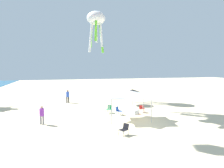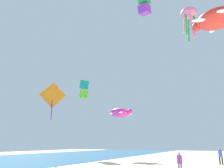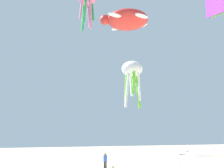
# 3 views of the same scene
# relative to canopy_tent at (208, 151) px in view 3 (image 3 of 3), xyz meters

# --- Properties ---
(canopy_tent) EXTENTS (3.77, 4.06, 2.74)m
(canopy_tent) POSITION_rel_canopy_tent_xyz_m (0.00, 0.00, 0.00)
(canopy_tent) COLOR #B7B7BC
(canopy_tent) RESTS_ON ground
(beach_umbrella) EXTENTS (2.26, 2.25, 2.06)m
(beach_umbrella) POSITION_rel_canopy_tent_xyz_m (6.50, -2.80, -0.62)
(beach_umbrella) COLOR silver
(beach_umbrella) RESTS_ON ground
(person_kite_handler) EXTENTS (0.42, 0.42, 1.76)m
(person_kite_handler) POSITION_rel_canopy_tent_xyz_m (10.17, 5.24, -1.40)
(person_kite_handler) COLOR black
(person_kite_handler) RESTS_ON ground
(kite_turtle_red) EXTENTS (5.46, 5.59, 2.15)m
(kite_turtle_red) POSITION_rel_canopy_tent_xyz_m (6.96, 3.90, 13.49)
(kite_turtle_red) COLOR red
(kite_octopus_pink) EXTENTS (2.28, 2.28, 5.07)m
(kite_octopus_pink) POSITION_rel_canopy_tent_xyz_m (11.89, 7.22, 17.87)
(kite_octopus_pink) COLOR pink
(kite_parafoil_purple) EXTENTS (4.84, 2.56, 3.12)m
(kite_parafoil_purple) POSITION_rel_canopy_tent_xyz_m (-5.32, 2.66, 9.32)
(kite_parafoil_purple) COLOR purple
(kite_octopus_white) EXTENTS (2.76, 2.76, 6.12)m
(kite_octopus_white) POSITION_rel_canopy_tent_xyz_m (12.74, 0.80, 9.37)
(kite_octopus_white) COLOR white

